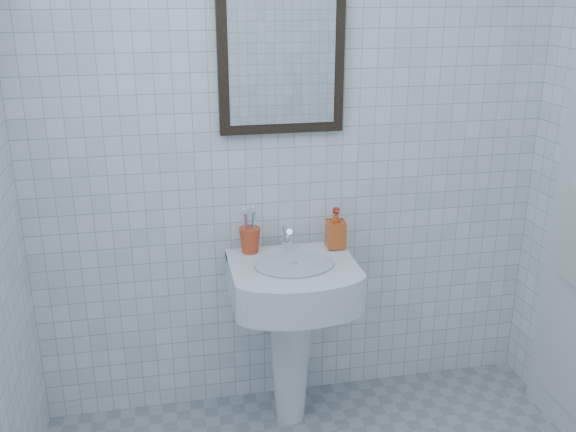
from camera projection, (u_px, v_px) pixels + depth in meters
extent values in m
cube|color=white|center=(295.00, 129.00, 2.62)|extent=(2.20, 0.02, 2.50)
cone|color=white|center=(290.00, 355.00, 2.74)|extent=(0.20, 0.20, 0.63)
cube|color=white|center=(293.00, 280.00, 2.57)|extent=(0.50, 0.36, 0.15)
cube|color=white|center=(286.00, 252.00, 2.68)|extent=(0.50, 0.09, 0.03)
cylinder|color=silver|center=(294.00, 264.00, 2.52)|extent=(0.31, 0.31, 0.01)
cylinder|color=silver|center=(287.00, 246.00, 2.65)|extent=(0.05, 0.05, 0.05)
cylinder|color=silver|center=(288.00, 234.00, 2.61)|extent=(0.02, 0.09, 0.07)
cylinder|color=silver|center=(286.00, 236.00, 2.65)|extent=(0.03, 0.05, 0.08)
imported|color=red|center=(336.00, 228.00, 2.67)|extent=(0.08, 0.08, 0.17)
cube|color=black|center=(281.00, 54.00, 2.49)|extent=(0.50, 0.04, 0.62)
cube|color=white|center=(282.00, 54.00, 2.47)|extent=(0.42, 0.00, 0.54)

